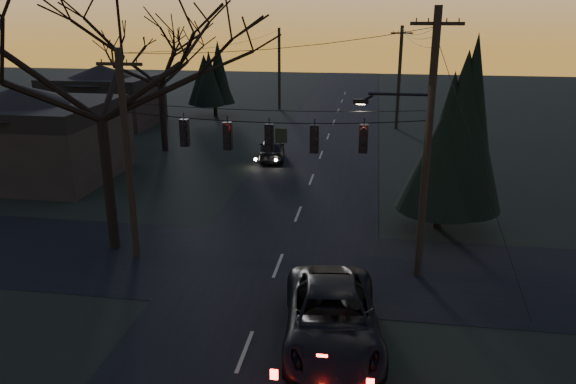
# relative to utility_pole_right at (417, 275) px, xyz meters

# --- Properties ---
(main_road) EXTENTS (8.00, 120.00, 0.02)m
(main_road) POSITION_rel_utility_pole_right_xyz_m (-5.50, 10.00, 0.01)
(main_road) COLOR black
(main_road) RESTS_ON ground
(cross_road) EXTENTS (60.00, 7.00, 0.02)m
(cross_road) POSITION_rel_utility_pole_right_xyz_m (-5.50, 0.00, 0.01)
(cross_road) COLOR black
(cross_road) RESTS_ON ground
(utility_pole_right) EXTENTS (5.00, 0.30, 10.00)m
(utility_pole_right) POSITION_rel_utility_pole_right_xyz_m (0.00, 0.00, 0.00)
(utility_pole_right) COLOR black
(utility_pole_right) RESTS_ON ground
(utility_pole_left) EXTENTS (1.80, 0.30, 8.50)m
(utility_pole_left) POSITION_rel_utility_pole_right_xyz_m (-11.50, 0.00, 0.00)
(utility_pole_left) COLOR black
(utility_pole_left) RESTS_ON ground
(utility_pole_far_r) EXTENTS (1.80, 0.30, 8.50)m
(utility_pole_far_r) POSITION_rel_utility_pole_right_xyz_m (0.00, 28.00, 0.00)
(utility_pole_far_r) COLOR black
(utility_pole_far_r) RESTS_ON ground
(utility_pole_far_l) EXTENTS (0.30, 0.30, 8.00)m
(utility_pole_far_l) POSITION_rel_utility_pole_right_xyz_m (-11.50, 36.00, 0.00)
(utility_pole_far_l) COLOR black
(utility_pole_far_l) RESTS_ON ground
(span_signal_assembly) EXTENTS (11.50, 0.44, 1.50)m
(span_signal_assembly) POSITION_rel_utility_pole_right_xyz_m (-5.74, 0.00, 5.32)
(span_signal_assembly) COLOR black
(span_signal_assembly) RESTS_ON ground
(bare_tree_left) EXTENTS (9.50, 9.50, 11.16)m
(bare_tree_left) POSITION_rel_utility_pole_right_xyz_m (-12.82, 0.74, 7.80)
(bare_tree_left) COLOR black
(bare_tree_left) RESTS_ON ground
(evergreen_right) EXTENTS (4.27, 4.27, 8.34)m
(evergreen_right) POSITION_rel_utility_pole_right_xyz_m (1.25, 5.27, 4.76)
(evergreen_right) COLOR black
(evergreen_right) RESTS_ON ground
(bare_tree_dist) EXTENTS (7.14, 7.14, 9.30)m
(bare_tree_dist) POSITION_rel_utility_pole_right_xyz_m (-16.81, 17.57, 6.50)
(bare_tree_dist) COLOR black
(bare_tree_dist) RESTS_ON ground
(evergreen_dist) EXTENTS (3.81, 3.81, 6.42)m
(evergreen_dist) POSITION_rel_utility_pole_right_xyz_m (-16.90, 31.33, 3.80)
(evergreen_dist) COLOR black
(evergreen_dist) RESTS_ON ground
(house_left_near) EXTENTS (10.00, 8.00, 5.60)m
(house_left_near) POSITION_rel_utility_pole_right_xyz_m (-22.50, 10.00, 2.80)
(house_left_near) COLOR black
(house_left_near) RESTS_ON ground
(house_left_far) EXTENTS (9.00, 7.00, 5.20)m
(house_left_far) POSITION_rel_utility_pole_right_xyz_m (-25.50, 26.00, 2.60)
(house_left_far) COLOR black
(house_left_far) RESTS_ON ground
(suv_near) EXTENTS (3.59, 6.54, 1.74)m
(suv_near) POSITION_rel_utility_pole_right_xyz_m (-2.95, -5.13, 0.87)
(suv_near) COLOR black
(suv_near) RESTS_ON ground
(sedan_oncoming_a) EXTENTS (2.27, 4.43, 1.44)m
(sedan_oncoming_a) POSITION_rel_utility_pole_right_xyz_m (-8.70, 16.19, 0.72)
(sedan_oncoming_a) COLOR black
(sedan_oncoming_a) RESTS_ON ground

